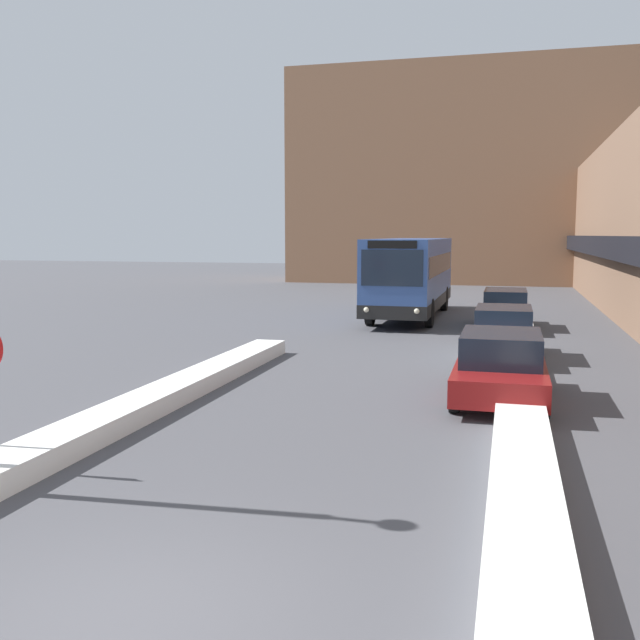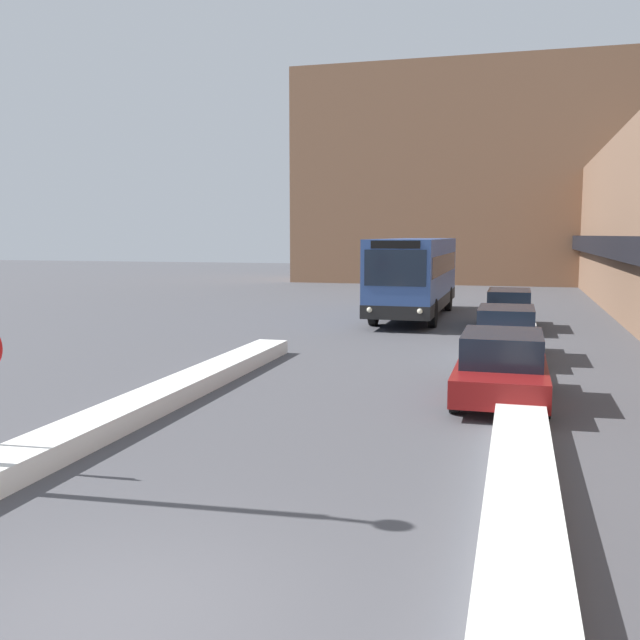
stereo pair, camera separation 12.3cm
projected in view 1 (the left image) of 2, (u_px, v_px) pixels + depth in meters
The scene contains 8 objects.
ground_plane at pixel (125, 622), 6.56m from camera, with size 160.00×160.00×0.00m, color #47474C.
building_backdrop_far at pixel (467, 177), 53.18m from camera, with size 26.00×8.00×15.72m.
snow_bank_left at pixel (143, 405), 14.08m from camera, with size 0.90×15.61×0.39m.
snow_bank_right at pixel (521, 435), 11.88m from camera, with size 0.90×17.95×0.43m.
city_bus at pixel (411, 275), 30.59m from camera, with size 2.59×10.46×3.38m.
parked_car_front at pixel (500, 367), 15.28m from camera, with size 1.92×4.24×1.47m.
parked_car_middle at pixel (503, 333), 20.55m from camera, with size 1.80×4.25×1.48m.
parked_car_back at pixel (505, 309), 27.21m from camera, with size 1.80×4.85×1.47m.
Camera 1 is at (3.33, -5.51, 3.54)m, focal length 40.00 mm.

